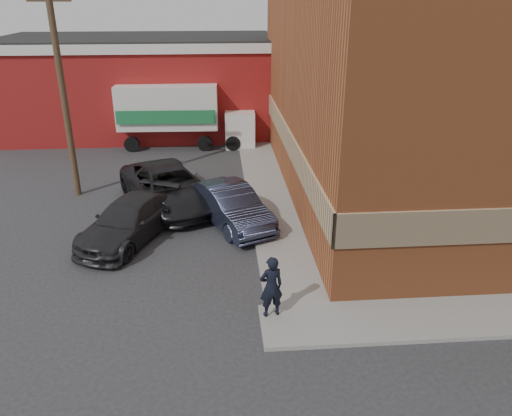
# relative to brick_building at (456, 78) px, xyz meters

# --- Properties ---
(ground) EXTENTS (90.00, 90.00, 0.00)m
(ground) POSITION_rel_brick_building_xyz_m (-8.50, -9.00, -4.68)
(ground) COLOR #28282B
(ground) RESTS_ON ground
(brick_building) EXTENTS (14.25, 18.25, 9.36)m
(brick_building) POSITION_rel_brick_building_xyz_m (0.00, 0.00, 0.00)
(brick_building) COLOR #AA552C
(brick_building) RESTS_ON ground
(sidewalk_west) EXTENTS (1.80, 18.00, 0.12)m
(sidewalk_west) POSITION_rel_brick_building_xyz_m (-7.90, 0.00, -4.62)
(sidewalk_west) COLOR gray
(sidewalk_west) RESTS_ON ground
(warehouse) EXTENTS (16.30, 8.30, 5.60)m
(warehouse) POSITION_rel_brick_building_xyz_m (-14.50, 11.00, -1.87)
(warehouse) COLOR maroon
(warehouse) RESTS_ON ground
(utility_pole) EXTENTS (2.00, 0.26, 9.00)m
(utility_pole) POSITION_rel_brick_building_xyz_m (-16.00, 0.00, 0.06)
(utility_pole) COLOR brown
(utility_pole) RESTS_ON ground
(man) EXTENTS (0.71, 0.55, 1.73)m
(man) POSITION_rel_brick_building_xyz_m (-8.70, -9.46, -3.70)
(man) COLOR black
(man) RESTS_ON sidewalk_south
(sedan) EXTENTS (3.31, 4.75, 1.49)m
(sedan) POSITION_rel_brick_building_xyz_m (-9.56, -3.49, -3.94)
(sedan) COLOR #272B41
(sedan) RESTS_ON ground
(suv_a) EXTENTS (4.82, 6.37, 1.61)m
(suv_a) POSITION_rel_brick_building_xyz_m (-11.98, -1.52, -3.88)
(suv_a) COLOR black
(suv_a) RESTS_ON ground
(suv_b) EXTENTS (3.71, 5.16, 1.39)m
(suv_b) POSITION_rel_brick_building_xyz_m (-13.12, -4.41, -3.99)
(suv_b) COLOR #262628
(suv_b) RESTS_ON ground
(box_truck) EXTENTS (7.07, 2.35, 3.46)m
(box_truck) POSITION_rel_brick_building_xyz_m (-11.93, 6.98, -2.69)
(box_truck) COLOR silver
(box_truck) RESTS_ON ground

